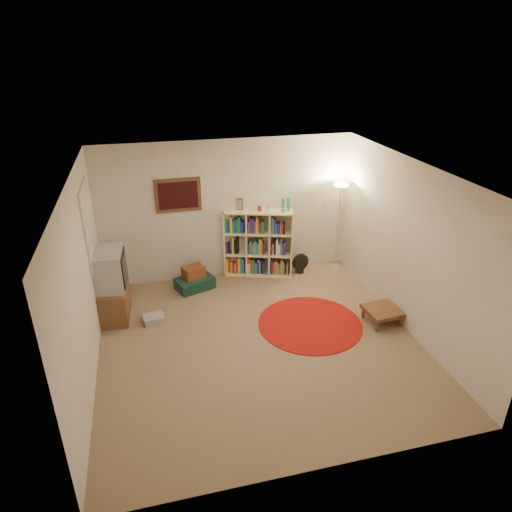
% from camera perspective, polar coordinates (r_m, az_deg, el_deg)
% --- Properties ---
extents(room, '(4.54, 4.54, 2.54)m').
position_cam_1_polar(room, '(6.12, -0.15, -0.94)').
color(room, '#856B4E').
rests_on(room, ground).
extents(bookshelf, '(1.29, 0.72, 1.49)m').
position_cam_1_polar(bookshelf, '(8.35, 0.18, 1.57)').
color(bookshelf, '#FFF5AA').
rests_on(bookshelf, ground).
extents(floor_lamp, '(0.41, 0.41, 1.70)m').
position_cam_1_polar(floor_lamp, '(8.38, 10.49, 7.19)').
color(floor_lamp, white).
rests_on(floor_lamp, ground).
extents(floor_fan, '(0.33, 0.22, 0.38)m').
position_cam_1_polar(floor_fan, '(8.58, 5.54, -0.91)').
color(floor_fan, black).
rests_on(floor_fan, ground).
extents(tv_stand, '(0.60, 0.81, 1.14)m').
position_cam_1_polar(tv_stand, '(7.38, -17.97, -3.62)').
color(tv_stand, brown).
rests_on(tv_stand, ground).
extents(dvd_box, '(0.35, 0.30, 0.10)m').
position_cam_1_polar(dvd_box, '(7.33, -12.68, -7.64)').
color(dvd_box, '#AAAAAF').
rests_on(dvd_box, ground).
extents(suitcase, '(0.73, 0.60, 0.20)m').
position_cam_1_polar(suitcase, '(8.11, -7.66, -3.39)').
color(suitcase, '#12312A').
rests_on(suitcase, ground).
extents(wicker_basket, '(0.43, 0.37, 0.21)m').
position_cam_1_polar(wicker_basket, '(8.04, -7.81, -1.98)').
color(wicker_basket, brown).
rests_on(wicker_basket, suitcase).
extents(paper_towel, '(0.14, 0.14, 0.24)m').
position_cam_1_polar(paper_towel, '(8.50, -0.99, -1.58)').
color(paper_towel, silver).
rests_on(paper_towel, ground).
extents(red_rug, '(1.60, 1.60, 0.01)m').
position_cam_1_polar(red_rug, '(7.17, 6.76, -8.39)').
color(red_rug, '#970E0B').
rests_on(red_rug, ground).
extents(side_table, '(0.54, 0.54, 0.23)m').
position_cam_1_polar(side_table, '(7.34, 15.50, -6.65)').
color(side_table, '#4F311B').
rests_on(side_table, ground).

